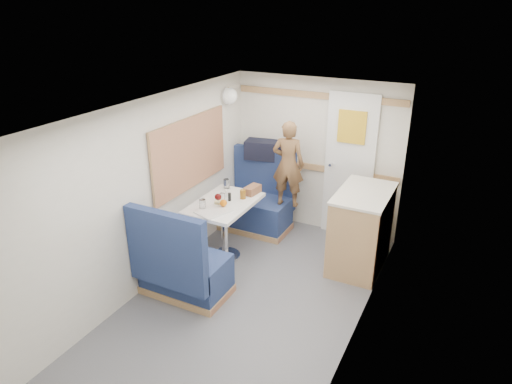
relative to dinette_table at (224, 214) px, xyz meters
The scene contains 28 objects.
floor 1.32m from the dinette_table, 56.98° to the right, with size 4.50×4.50×0.00m, color #515156.
ceiling 1.87m from the dinette_table, 56.98° to the right, with size 4.50×4.50×0.00m, color silver.
wall_back 1.47m from the dinette_table, 62.53° to the left, with size 2.20×0.02×2.00m, color silver.
wall_left 1.18m from the dinette_table, 114.23° to the right, with size 0.02×4.50×2.00m, color silver.
wall_right 2.06m from the dinette_table, 29.74° to the right, with size 0.02×4.50×2.00m, color silver.
oak_trim_low 1.42m from the dinette_table, 62.15° to the left, with size 2.15×0.02×0.08m, color #955F43.
oak_trim_high 1.85m from the dinette_table, 62.15° to the left, with size 2.15×0.02×0.08m, color #955F43.
side_window 0.81m from the dinette_table, behind, with size 0.04×1.30×0.72m, color #ABB196.
rear_door 1.69m from the dinette_table, 47.92° to the left, with size 0.62×0.12×1.86m.
dinette_table is the anchor object (origin of this frame).
bench_far 0.90m from the dinette_table, 90.00° to the left, with size 0.90×0.59×1.05m.
bench_near 0.90m from the dinette_table, 90.00° to the right, with size 0.90×0.59×1.05m.
ledge 1.16m from the dinette_table, 90.00° to the left, with size 0.90×0.14×0.04m, color #955F43.
dome_light 1.51m from the dinette_table, 114.65° to the left, with size 0.20×0.20×0.20m, color white.
galley_counter 1.57m from the dinette_table, 20.54° to the left, with size 0.57×0.92×0.92m.
person 1.02m from the dinette_table, 61.40° to the left, with size 0.40×0.26×1.09m, color brown.
duffel_bag 1.21m from the dinette_table, 90.94° to the left, with size 0.51×0.25×0.25m, color black.
tray 0.32m from the dinette_table, 83.88° to the right, with size 0.27×0.35×0.02m, color silver.
orange_fruit 0.26m from the dinette_table, 60.29° to the right, with size 0.08×0.08×0.08m, color #E54D0A.
cheese_block 0.21m from the dinette_table, 89.04° to the right, with size 0.10×0.06×0.04m, color #F7EB8E.
wine_glass 0.32m from the dinette_table, 82.99° to the right, with size 0.08×0.08×0.17m.
tumbler_left 0.36m from the dinette_table, 111.79° to the right, with size 0.07×0.07×0.12m, color white.
tumbler_mid 0.47m from the dinette_table, 115.76° to the left, with size 0.07×0.07×0.12m, color white.
tumbler_right 0.21m from the dinette_table, 168.16° to the left, with size 0.06×0.06×0.10m, color white.
beer_glass 0.32m from the dinette_table, 52.93° to the left, with size 0.07×0.07×0.11m, color brown.
pepper_grinder 0.22m from the dinette_table, 59.34° to the left, with size 0.04×0.04×0.10m, color black.
salt_grinder 0.25m from the dinette_table, 110.21° to the left, with size 0.04×0.04×0.10m, color white.
bread_loaf 0.46m from the dinette_table, 64.69° to the left, with size 0.12×0.22×0.09m, color brown.
Camera 1 is at (1.82, -3.08, 2.88)m, focal length 32.00 mm.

